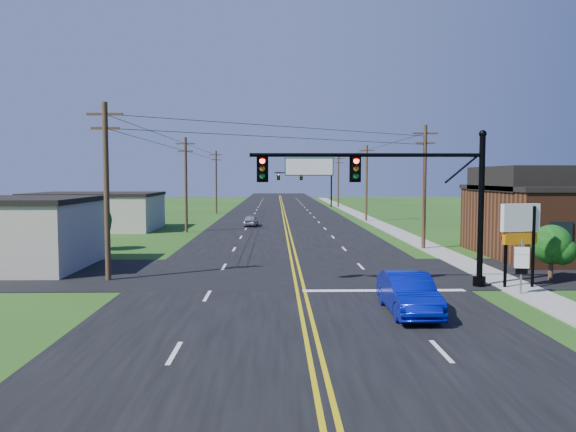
{
  "coord_description": "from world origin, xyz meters",
  "views": [
    {
      "loc": [
        -0.97,
        -18.43,
        5.27
      ],
      "look_at": [
        -0.35,
        10.0,
        3.29
      ],
      "focal_mm": 35.0,
      "sensor_mm": 36.0,
      "label": 1
    }
  ],
  "objects_px": {
    "signal_mast_far": "(307,181)",
    "route_sign": "(522,263)",
    "signal_mast_main": "(388,188)",
    "blue_car": "(409,294)",
    "stop_sign": "(506,242)"
  },
  "relations": [
    {
      "from": "route_sign",
      "to": "stop_sign",
      "type": "xyz_separation_m",
      "value": [
        1.81,
        6.04,
        0.24
      ]
    },
    {
      "from": "signal_mast_far",
      "to": "blue_car",
      "type": "relative_size",
      "value": 2.33
    },
    {
      "from": "signal_mast_main",
      "to": "signal_mast_far",
      "type": "xyz_separation_m",
      "value": [
        0.1,
        72.0,
        -0.2
      ]
    },
    {
      "from": "signal_mast_main",
      "to": "route_sign",
      "type": "bearing_deg",
      "value": -19.88
    },
    {
      "from": "route_sign",
      "to": "signal_mast_main",
      "type": "bearing_deg",
      "value": 173.67
    },
    {
      "from": "signal_mast_main",
      "to": "route_sign",
      "type": "distance_m",
      "value": 6.79
    },
    {
      "from": "signal_mast_main",
      "to": "blue_car",
      "type": "relative_size",
      "value": 2.4
    },
    {
      "from": "route_sign",
      "to": "blue_car",
      "type": "bearing_deg",
      "value": -136.95
    },
    {
      "from": "signal_mast_far",
      "to": "blue_car",
      "type": "height_order",
      "value": "signal_mast_far"
    },
    {
      "from": "stop_sign",
      "to": "signal_mast_main",
      "type": "bearing_deg",
      "value": -172.96
    },
    {
      "from": "signal_mast_main",
      "to": "signal_mast_far",
      "type": "bearing_deg",
      "value": 89.92
    },
    {
      "from": "signal_mast_far",
      "to": "route_sign",
      "type": "xyz_separation_m",
      "value": [
        5.49,
        -74.02,
        -3.08
      ]
    },
    {
      "from": "blue_car",
      "to": "stop_sign",
      "type": "xyz_separation_m",
      "value": [
        7.62,
        9.33,
        0.94
      ]
    },
    {
      "from": "signal_mast_main",
      "to": "route_sign",
      "type": "relative_size",
      "value": 4.48
    },
    {
      "from": "signal_mast_far",
      "to": "blue_car",
      "type": "distance_m",
      "value": 77.4
    }
  ]
}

